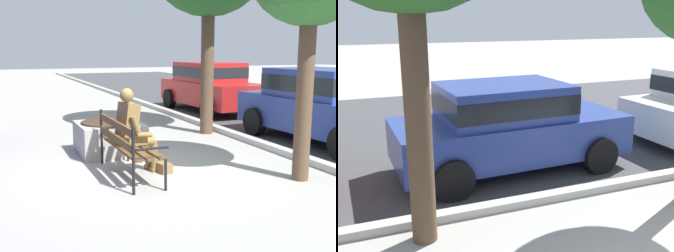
# 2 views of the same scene
# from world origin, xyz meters

# --- Properties ---
(ground_plane) EXTENTS (80.00, 80.00, 0.00)m
(ground_plane) POSITION_xyz_m (0.00, 0.00, 0.00)
(ground_plane) COLOR #9E9B93
(curb_stone) EXTENTS (60.00, 0.20, 0.12)m
(curb_stone) POSITION_xyz_m (0.00, 2.90, 0.06)
(curb_stone) COLOR #B2AFA8
(curb_stone) RESTS_ON ground
(park_bench) EXTENTS (1.80, 0.54, 0.95)m
(park_bench) POSITION_xyz_m (0.28, -0.26, 0.54)
(park_bench) COLOR brown
(park_bench) RESTS_ON ground
(bronze_statue_seated) EXTENTS (0.60, 0.84, 1.37)m
(bronze_statue_seated) POSITION_xyz_m (0.18, -0.05, 0.67)
(bronze_statue_seated) COLOR olive
(bronze_statue_seated) RESTS_ON ground
(concrete_planter) EXTENTS (1.18, 1.18, 0.62)m
(concrete_planter) POSITION_xyz_m (-1.30, -0.11, 0.31)
(concrete_planter) COLOR #A8A399
(concrete_planter) RESTS_ON ground
(parked_car_red) EXTENTS (4.16, 2.04, 1.56)m
(parked_car_red) POSITION_xyz_m (-5.68, 4.35, 0.84)
(parked_car_red) COLOR #B21E1E
(parked_car_red) RESTS_ON ground
(parked_car_blue) EXTENTS (4.16, 2.04, 1.56)m
(parked_car_blue) POSITION_xyz_m (-0.52, 4.35, 0.84)
(parked_car_blue) COLOR navy
(parked_car_blue) RESTS_ON ground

